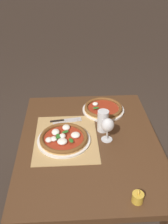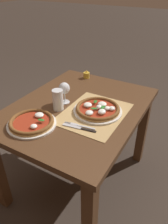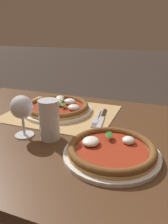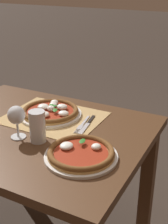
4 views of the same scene
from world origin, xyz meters
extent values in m
plane|color=#382D26|center=(0.00, 0.00, 0.00)|extent=(24.00, 24.00, 0.00)
cube|color=#4C301C|center=(0.00, 0.00, 0.72)|extent=(1.11, 0.86, 0.04)
cube|color=#4C301C|center=(-0.49, -0.37, 0.35)|extent=(0.07, 0.07, 0.70)
cube|color=#4C301C|center=(0.49, -0.37, 0.35)|extent=(0.07, 0.07, 0.70)
cube|color=#4C301C|center=(0.49, 0.37, 0.35)|extent=(0.07, 0.07, 0.70)
cube|color=tan|center=(-0.03, -0.14, 0.74)|extent=(0.49, 0.39, 0.00)
cylinder|color=silver|center=(0.00, -0.16, 0.75)|extent=(0.33, 0.33, 0.01)
cylinder|color=tan|center=(0.00, -0.16, 0.76)|extent=(0.30, 0.30, 0.01)
torus|color=brown|center=(0.00, -0.16, 0.77)|extent=(0.30, 0.30, 0.02)
cylinder|color=maroon|center=(0.00, -0.16, 0.77)|extent=(0.24, 0.24, 0.00)
ellipsoid|color=white|center=(0.00, -0.16, 0.78)|extent=(0.04, 0.04, 0.03)
ellipsoid|color=white|center=(0.02, -0.22, 0.78)|extent=(0.04, 0.04, 0.02)
ellipsoid|color=white|center=(0.03, -0.25, 0.78)|extent=(0.04, 0.04, 0.03)
ellipsoid|color=white|center=(-0.01, -0.08, 0.78)|extent=(0.06, 0.06, 0.03)
ellipsoid|color=white|center=(-0.04, -0.21, 0.78)|extent=(0.06, 0.05, 0.03)
ellipsoid|color=white|center=(0.05, -0.17, 0.78)|extent=(0.06, 0.06, 0.03)
ellipsoid|color=white|center=(-0.09, -0.14, 0.78)|extent=(0.05, 0.05, 0.03)
ellipsoid|color=#286B23|center=(0.01, -0.19, 0.79)|extent=(0.04, 0.05, 0.00)
ellipsoid|color=#286B23|center=(-0.04, -0.15, 0.79)|extent=(0.04, 0.05, 0.00)
ellipsoid|color=#286B23|center=(0.05, -0.11, 0.79)|extent=(0.05, 0.04, 0.00)
ellipsoid|color=#286B23|center=(0.00, -0.19, 0.79)|extent=(0.05, 0.05, 0.00)
cylinder|color=silver|center=(-0.34, 0.13, 0.75)|extent=(0.30, 0.30, 0.01)
cylinder|color=tan|center=(-0.34, 0.13, 0.76)|extent=(0.27, 0.27, 0.01)
torus|color=brown|center=(-0.34, 0.13, 0.77)|extent=(0.27, 0.27, 0.02)
cylinder|color=maroon|center=(-0.34, 0.13, 0.76)|extent=(0.22, 0.22, 0.00)
ellipsoid|color=white|center=(-0.38, 0.07, 0.77)|extent=(0.04, 0.04, 0.02)
ellipsoid|color=white|center=(-0.27, 0.12, 0.77)|extent=(0.05, 0.06, 0.02)
ellipsoid|color=#286B23|center=(-0.31, 0.07, 0.78)|extent=(0.03, 0.05, 0.00)
cylinder|color=silver|center=(0.00, 0.11, 0.74)|extent=(0.07, 0.07, 0.00)
cylinder|color=silver|center=(0.00, 0.11, 0.78)|extent=(0.01, 0.01, 0.06)
ellipsoid|color=silver|center=(0.00, 0.11, 0.85)|extent=(0.08, 0.08, 0.08)
ellipsoid|color=#AD5B14|center=(0.00, 0.11, 0.84)|extent=(0.07, 0.07, 0.05)
cylinder|color=silver|center=(-0.10, 0.09, 0.81)|extent=(0.07, 0.07, 0.15)
cylinder|color=black|center=(-0.10, 0.09, 0.80)|extent=(0.07, 0.07, 0.12)
cylinder|color=silver|center=(-0.10, 0.09, 0.86)|extent=(0.07, 0.07, 0.02)
cube|color=#B7B7BC|center=(-0.20, -0.18, 0.75)|extent=(0.03, 0.12, 0.00)
cube|color=#B7B7BC|center=(-0.21, -0.10, 0.75)|extent=(0.03, 0.05, 0.00)
cylinder|color=#B7B7BC|center=(-0.21, -0.06, 0.75)|extent=(0.01, 0.04, 0.00)
cylinder|color=#B7B7BC|center=(-0.21, -0.06, 0.75)|extent=(0.01, 0.04, 0.00)
cylinder|color=#B7B7BC|center=(-0.22, -0.06, 0.75)|extent=(0.01, 0.04, 0.00)
cylinder|color=#B7B7BC|center=(-0.22, -0.06, 0.75)|extent=(0.01, 0.04, 0.00)
cube|color=black|center=(-0.22, -0.21, 0.75)|extent=(0.03, 0.10, 0.01)
cube|color=#B7B7BC|center=(-0.23, -0.10, 0.75)|extent=(0.04, 0.12, 0.00)
cylinder|color=gold|center=(0.47, 0.19, 0.77)|extent=(0.06, 0.06, 0.05)
cylinder|color=silver|center=(0.47, 0.19, 0.76)|extent=(0.04, 0.04, 0.03)
ellipsoid|color=#F9C64C|center=(0.47, 0.19, 0.80)|extent=(0.01, 0.01, 0.02)
camera|label=1|loc=(1.26, -0.11, 1.77)|focal=42.00mm
camera|label=2|loc=(-1.13, -0.70, 1.52)|focal=35.00mm
camera|label=3|loc=(-0.47, 0.71, 1.11)|focal=35.00mm
camera|label=4|loc=(-0.85, 1.08, 1.43)|focal=50.00mm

